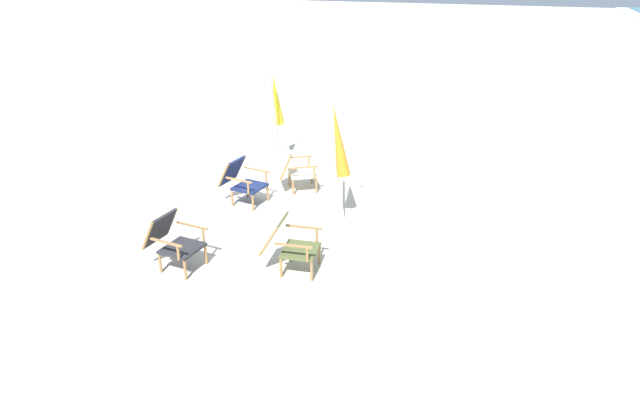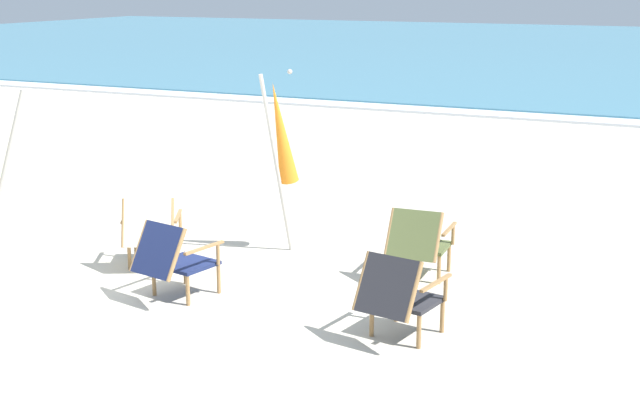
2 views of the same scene
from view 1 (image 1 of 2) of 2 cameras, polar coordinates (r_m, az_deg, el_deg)
ground_plane at (r=10.41m, az=-7.12°, el=0.21°), size 80.00×80.00×0.00m
beach_chair_back_left at (r=10.54m, az=-2.60°, el=3.19°), size 0.84×0.90×0.80m
beach_chair_back_right at (r=10.11m, az=-7.86°, el=2.04°), size 0.71×0.85×0.79m
beach_chair_front_left at (r=7.92m, az=-3.19°, el=-4.27°), size 0.62×0.80×0.78m
beach_chair_front_right at (r=8.25m, az=-14.59°, el=-3.80°), size 0.69×0.83×0.79m
umbrella_furled_orange at (r=9.00m, az=1.84°, el=5.87°), size 0.37×0.54×2.09m
umbrella_furled_yellow at (r=11.78m, az=-4.42°, el=9.91°), size 0.81×0.29×2.01m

